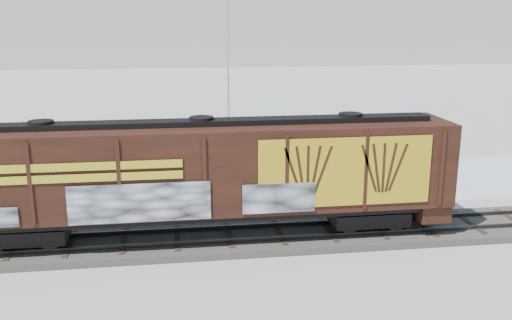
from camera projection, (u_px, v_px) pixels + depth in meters
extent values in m
plane|color=white|center=(279.00, 239.00, 22.59)|extent=(500.00, 500.00, 0.00)
cube|color=#59544C|center=(279.00, 236.00, 22.56)|extent=(50.00, 3.40, 0.28)
cube|color=#33302D|center=(283.00, 238.00, 21.81)|extent=(50.00, 0.10, 0.15)
cube|color=#33302D|center=(276.00, 224.00, 23.20)|extent=(50.00, 0.10, 0.15)
cube|color=white|center=(253.00, 185.00, 29.78)|extent=(40.00, 8.00, 0.03)
cube|color=white|center=(193.00, 28.00, 112.21)|extent=(360.00, 40.00, 12.00)
cube|color=white|center=(188.00, 0.00, 139.49)|extent=(360.00, 40.00, 24.00)
cube|color=black|center=(28.00, 231.00, 21.08)|extent=(3.00, 2.00, 0.90)
cube|color=black|center=(366.00, 214.00, 22.86)|extent=(3.00, 2.00, 0.90)
cube|color=black|center=(204.00, 209.00, 21.84)|extent=(18.94, 2.40, 0.25)
cube|color=#3B1810|center=(202.00, 166.00, 21.41)|extent=(18.94, 3.00, 3.16)
cube|color=black|center=(201.00, 122.00, 21.00)|extent=(17.42, 0.90, 0.20)
cube|color=gold|center=(346.00, 172.00, 20.64)|extent=(6.44, 0.03, 2.56)
cube|color=gold|center=(81.00, 172.00, 19.28)|extent=(6.82, 0.02, 0.70)
cube|color=white|center=(140.00, 203.00, 19.82)|extent=(4.92, 0.03, 1.40)
cylinder|color=silver|center=(229.00, 161.00, 34.16)|extent=(0.90, 0.90, 0.20)
cylinder|color=silver|center=(228.00, 66.00, 32.75)|extent=(0.14, 0.14, 11.53)
imported|color=silver|center=(30.00, 182.00, 27.75)|extent=(4.47, 2.80, 1.42)
imported|color=silver|center=(176.00, 182.00, 27.43)|extent=(5.11, 2.73, 1.60)
imported|color=#212329|center=(341.00, 166.00, 30.65)|extent=(5.19, 2.82, 1.43)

